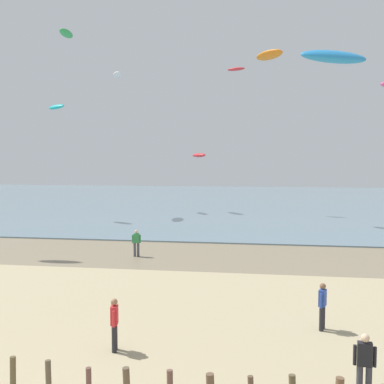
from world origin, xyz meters
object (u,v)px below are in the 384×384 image
Objects in this scene: person_left_flank at (365,364)px; person_trailing_behind at (322,305)px; kite_aloft_3 at (56,107)px; kite_aloft_4 at (269,55)px; person_far_down_beach at (136,242)px; kite_aloft_2 at (236,69)px; kite_aloft_10 at (334,57)px; kite_aloft_8 at (117,74)px; kite_aloft_0 at (66,33)px; kite_aloft_7 at (199,155)px; person_by_waterline at (114,323)px.

person_left_flank is 1.00× the size of person_trailing_behind.
kite_aloft_3 is 0.74× the size of kite_aloft_4.
person_far_down_beach is 0.80× the size of kite_aloft_2.
person_left_flank is 14.79m from kite_aloft_10.
kite_aloft_8 is at bearing 17.02° from kite_aloft_2.
kite_aloft_8 reaches higher than person_far_down_beach.
kite_aloft_0 is at bearing 123.11° from person_left_flank.
person_trailing_behind is at bearing -36.63° from kite_aloft_4.
person_left_flank is 41.94m from kite_aloft_7.
person_far_down_beach and person_trailing_behind have the same top height.
kite_aloft_2 is 10.61m from kite_aloft_7.
person_left_flank is 0.80× the size of kite_aloft_2.
person_trailing_behind is 0.80× the size of kite_aloft_2.
kite_aloft_8 reaches higher than kite_aloft_4.
kite_aloft_2 reaches higher than kite_aloft_7.
kite_aloft_3 is at bearing 117.78° from person_by_waterline.
person_left_flank is at bearing -19.15° from kite_aloft_3.
person_left_flank is at bearing -84.89° from person_trailing_behind.
kite_aloft_0 is at bearing 126.30° from person_trailing_behind.
kite_aloft_10 is (0.71, 10.82, 10.05)m from person_left_flank.
kite_aloft_2 is at bearing 61.06° from kite_aloft_3.
kite_aloft_8 reaches higher than kite_aloft_2.
person_trailing_behind is 0.58× the size of kite_aloft_7.
person_left_flank is 0.65× the size of kite_aloft_3.
kite_aloft_3 is (0.93, -4.84, -8.62)m from kite_aloft_0.
kite_aloft_2 is at bearing 76.62° from kite_aloft_10.
kite_aloft_4 is at bearing 80.24° from person_by_waterline.
kite_aloft_0 is (-23.64, 32.18, 19.17)m from person_trailing_behind.
kite_aloft_4 reaches higher than person_far_down_beach.
kite_aloft_3 is (-22.72, 27.34, 10.55)m from person_trailing_behind.
kite_aloft_10 is (1.13, 6.10, 10.05)m from person_trailing_behind.
person_by_waterline is 0.50× the size of kite_aloft_0.
kite_aloft_0 is 19.30m from kite_aloft_2.
person_left_flank is at bearing 26.44° from kite_aloft_0.
person_trailing_behind is at bearing -18.52° from kite_aloft_7.
kite_aloft_8 is at bearing 117.66° from person_trailing_behind.
kite_aloft_3 is at bearing 4.15° from kite_aloft_0.
person_far_down_beach is 29.68m from kite_aloft_2.
person_trailing_behind is at bearing -0.01° from kite_aloft_8.
kite_aloft_8 is (-10.11, 1.32, 9.73)m from kite_aloft_7.
person_far_down_beach is 0.50× the size of kite_aloft_0.
person_trailing_behind is at bearing -15.25° from kite_aloft_3.
kite_aloft_4 reaches higher than kite_aloft_7.
kite_aloft_8 is at bearing -130.54° from kite_aloft_7.
person_far_down_beach is 0.58× the size of kite_aloft_7.
person_by_waterline is at bearing -77.28° from person_far_down_beach.
person_by_waterline is 15.63m from kite_aloft_10.
kite_aloft_4 reaches higher than person_left_flank.
kite_aloft_8 is (-9.43, 25.89, 15.47)m from person_far_down_beach.
person_by_waterline is at bearing -49.52° from kite_aloft_4.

